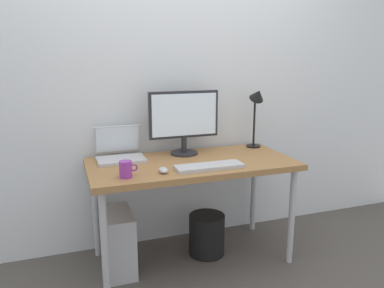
{
  "coord_description": "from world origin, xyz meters",
  "views": [
    {
      "loc": [
        -0.81,
        -2.31,
        1.42
      ],
      "look_at": [
        0.0,
        0.0,
        0.85
      ],
      "focal_mm": 35.01,
      "sensor_mm": 36.0,
      "label": 1
    }
  ],
  "objects_px": {
    "desk": "(192,170)",
    "mouse": "(163,170)",
    "laptop": "(120,151)",
    "monitor": "(184,119)",
    "computer_tower": "(119,242)",
    "wastebasket": "(207,234)",
    "desk_lamp": "(257,104)",
    "keyboard": "(209,166)",
    "coffee_mug": "(126,169)"
  },
  "relations": [
    {
      "from": "monitor",
      "to": "computer_tower",
      "type": "height_order",
      "value": "monitor"
    },
    {
      "from": "desk",
      "to": "mouse",
      "type": "distance_m",
      "value": 0.32
    },
    {
      "from": "laptop",
      "to": "wastebasket",
      "type": "height_order",
      "value": "laptop"
    },
    {
      "from": "keyboard",
      "to": "wastebasket",
      "type": "distance_m",
      "value": 0.63
    },
    {
      "from": "monitor",
      "to": "coffee_mug",
      "type": "height_order",
      "value": "monitor"
    },
    {
      "from": "coffee_mug",
      "to": "computer_tower",
      "type": "xyz_separation_m",
      "value": [
        -0.03,
        0.22,
        -0.57
      ]
    },
    {
      "from": "computer_tower",
      "to": "laptop",
      "type": "bearing_deg",
      "value": 73.69
    },
    {
      "from": "monitor",
      "to": "wastebasket",
      "type": "xyz_separation_m",
      "value": [
        0.12,
        -0.17,
        -0.84
      ]
    },
    {
      "from": "laptop",
      "to": "wastebasket",
      "type": "bearing_deg",
      "value": -18.17
    },
    {
      "from": "laptop",
      "to": "keyboard",
      "type": "bearing_deg",
      "value": -39.53
    },
    {
      "from": "mouse",
      "to": "wastebasket",
      "type": "relative_size",
      "value": 0.3
    },
    {
      "from": "desk",
      "to": "keyboard",
      "type": "distance_m",
      "value": 0.21
    },
    {
      "from": "monitor",
      "to": "keyboard",
      "type": "bearing_deg",
      "value": -84.38
    },
    {
      "from": "coffee_mug",
      "to": "wastebasket",
      "type": "bearing_deg",
      "value": 21.03
    },
    {
      "from": "desk_lamp",
      "to": "wastebasket",
      "type": "height_order",
      "value": "desk_lamp"
    },
    {
      "from": "keyboard",
      "to": "wastebasket",
      "type": "height_order",
      "value": "keyboard"
    },
    {
      "from": "mouse",
      "to": "computer_tower",
      "type": "bearing_deg",
      "value": 142.09
    },
    {
      "from": "keyboard",
      "to": "coffee_mug",
      "type": "bearing_deg",
      "value": -178.98
    },
    {
      "from": "monitor",
      "to": "desk_lamp",
      "type": "height_order",
      "value": "desk_lamp"
    },
    {
      "from": "desk_lamp",
      "to": "keyboard",
      "type": "bearing_deg",
      "value": -144.08
    },
    {
      "from": "desk",
      "to": "wastebasket",
      "type": "height_order",
      "value": "desk"
    },
    {
      "from": "keyboard",
      "to": "coffee_mug",
      "type": "xyz_separation_m",
      "value": [
        -0.53,
        -0.01,
        0.04
      ]
    },
    {
      "from": "computer_tower",
      "to": "wastebasket",
      "type": "relative_size",
      "value": 1.4
    },
    {
      "from": "mouse",
      "to": "desk",
      "type": "bearing_deg",
      "value": 36.77
    },
    {
      "from": "laptop",
      "to": "coffee_mug",
      "type": "relative_size",
      "value": 2.9
    },
    {
      "from": "computer_tower",
      "to": "desk_lamp",
      "type": "bearing_deg",
      "value": 9.54
    },
    {
      "from": "wastebasket",
      "to": "coffee_mug",
      "type": "bearing_deg",
      "value": -158.97
    },
    {
      "from": "keyboard",
      "to": "computer_tower",
      "type": "distance_m",
      "value": 0.8
    },
    {
      "from": "monitor",
      "to": "keyboard",
      "type": "distance_m",
      "value": 0.47
    },
    {
      "from": "laptop",
      "to": "coffee_mug",
      "type": "xyz_separation_m",
      "value": [
        -0.03,
        -0.42,
        -0.01
      ]
    },
    {
      "from": "mouse",
      "to": "wastebasket",
      "type": "bearing_deg",
      "value": 30.1
    },
    {
      "from": "monitor",
      "to": "coffee_mug",
      "type": "relative_size",
      "value": 4.63
    },
    {
      "from": "monitor",
      "to": "mouse",
      "type": "height_order",
      "value": "monitor"
    },
    {
      "from": "mouse",
      "to": "wastebasket",
      "type": "distance_m",
      "value": 0.74
    },
    {
      "from": "desk",
      "to": "laptop",
      "type": "xyz_separation_m",
      "value": [
        -0.45,
        0.22,
        0.12
      ]
    },
    {
      "from": "laptop",
      "to": "mouse",
      "type": "relative_size",
      "value": 3.56
    },
    {
      "from": "desk_lamp",
      "to": "desk",
      "type": "bearing_deg",
      "value": -161.23
    },
    {
      "from": "desk",
      "to": "mouse",
      "type": "relative_size",
      "value": 15.41
    },
    {
      "from": "monitor",
      "to": "mouse",
      "type": "relative_size",
      "value": 5.68
    },
    {
      "from": "desk",
      "to": "desk_lamp",
      "type": "distance_m",
      "value": 0.75
    },
    {
      "from": "laptop",
      "to": "computer_tower",
      "type": "relative_size",
      "value": 0.76
    },
    {
      "from": "keyboard",
      "to": "wastebasket",
      "type": "relative_size",
      "value": 1.47
    },
    {
      "from": "keyboard",
      "to": "computer_tower",
      "type": "bearing_deg",
      "value": 159.61
    },
    {
      "from": "wastebasket",
      "to": "mouse",
      "type": "bearing_deg",
      "value": -149.9
    },
    {
      "from": "keyboard",
      "to": "coffee_mug",
      "type": "relative_size",
      "value": 3.99
    },
    {
      "from": "desk",
      "to": "computer_tower",
      "type": "height_order",
      "value": "desk"
    },
    {
      "from": "laptop",
      "to": "wastebasket",
      "type": "xyz_separation_m",
      "value": [
        0.58,
        -0.19,
        -0.63
      ]
    },
    {
      "from": "keyboard",
      "to": "laptop",
      "type": "bearing_deg",
      "value": 140.47
    },
    {
      "from": "desk_lamp",
      "to": "mouse",
      "type": "xyz_separation_m",
      "value": [
        -0.84,
        -0.39,
        -0.32
      ]
    },
    {
      "from": "keyboard",
      "to": "coffee_mug",
      "type": "height_order",
      "value": "coffee_mug"
    }
  ]
}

